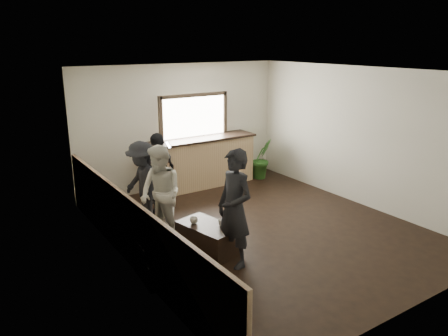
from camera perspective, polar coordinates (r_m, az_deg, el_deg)
ground at (r=8.03m, az=4.88°, el=-7.83°), size 5.00×6.00×0.01m
room_shell at (r=7.13m, az=0.49°, el=1.63°), size 5.01×6.01×2.80m
bar_counter at (r=10.08m, az=-3.16°, el=1.13°), size 2.70×0.68×2.13m
sofa at (r=6.89m, az=-9.42°, el=-9.76°), size 0.87×1.90×0.54m
coffee_table at (r=7.12m, az=-2.09°, el=-9.08°), size 0.76×1.10×0.44m
cup_a at (r=7.07m, az=-3.96°, el=-6.84°), size 0.18×0.18×0.10m
cup_b at (r=6.98m, az=-0.34°, el=-7.13°), size 0.15×0.15×0.10m
potted_plant at (r=10.75m, az=4.93°, el=1.25°), size 0.56×0.46×0.99m
person_a at (r=6.44m, az=1.42°, el=-5.33°), size 0.51×0.69×1.79m
person_b at (r=7.35m, az=-8.27°, el=-3.39°), size 0.78×0.91×1.64m
person_c at (r=7.99m, az=-10.54°, el=-2.10°), size 0.71×1.09×1.58m
person_d at (r=8.53m, az=-8.44°, el=-0.72°), size 1.01×0.82×1.61m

